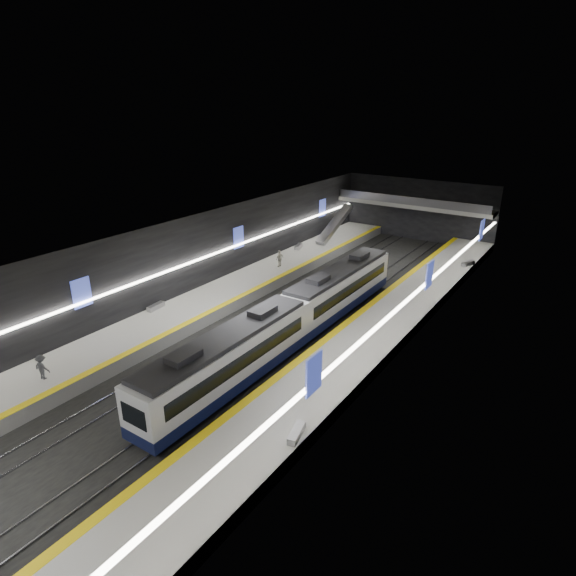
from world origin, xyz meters
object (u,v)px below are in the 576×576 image
Objects in this scene: bench_left_far at (298,247)px; bench_right_near at (296,433)px; escalator at (335,224)px; passenger_left_b at (42,367)px; train at (292,317)px; passenger_left_a at (280,259)px; bench_left_near at (156,307)px; bench_right_far at (468,263)px.

bench_right_near is (18.48, -28.82, -0.01)m from bench_left_far.
passenger_left_b is (0.49, -39.29, -1.06)m from escalator.
passenger_left_a is at bearing 128.59° from train.
escalator reaches higher than bench_left_near.
bench_left_far is 7.03m from passenger_left_a.
bench_right_far is (7.00, 23.57, -0.97)m from train.
escalator reaches higher than bench_left_far.
escalator is at bearing -101.97° from passenger_left_b.
bench_left_near is at bearing 145.42° from bench_right_near.
bench_left_near is at bearing -106.61° from bench_right_far.
bench_right_near is at bearing -26.25° from bench_left_near.
bench_right_near is (19.00, -7.20, 0.00)m from bench_left_near.
bench_right_far is (17.00, -1.20, -1.68)m from escalator.
bench_left_far is (-1.48, -6.14, -1.68)m from escalator.
bench_left_near is 32.66m from bench_right_far.
train reaches higher than bench_right_far.
passenger_left_a reaches higher than bench_right_far.
escalator is at bearing 60.45° from bench_left_far.
train is 12.40m from bench_right_near.
bench_right_near is at bearing -71.04° from bench_right_far.
passenger_left_a is (-16.51, -11.66, 0.68)m from bench_right_far.
passenger_left_a reaches higher than bench_left_near.
escalator is at bearing 111.98° from train.
escalator reaches higher than bench_right_near.
passenger_left_b is (0.00, -26.43, -0.06)m from passenger_left_a.
bench_right_far is 1.08× the size of passenger_left_b.
bench_right_far is 41.51m from passenger_left_b.
passenger_left_a is 1.07× the size of passenger_left_b.
bench_left_far is at bearing -103.53° from escalator.
bench_left_near is 1.03× the size of passenger_left_b.
bench_right_near is at bearing -178.02° from passenger_left_b.
passenger_left_b is at bearing -179.15° from bench_right_near.
bench_left_near is at bearing -107.41° from bench_left_far.
escalator reaches higher than bench_right_far.
bench_left_far is 1.03× the size of bench_right_near.
passenger_left_b is at bearing -123.23° from train.
bench_left_far is 0.99× the size of passenger_left_a.
train is at bearing 45.96° from passenger_left_a.
bench_right_far is 20.22m from passenger_left_a.
bench_right_far is at bearing -1.05° from bench_left_far.
passenger_left_a is at bearing -125.81° from bench_right_far.
bench_right_near is 0.96× the size of passenger_left_a.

